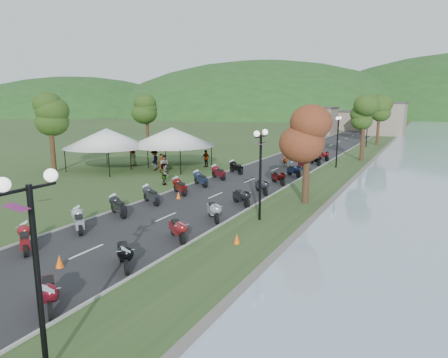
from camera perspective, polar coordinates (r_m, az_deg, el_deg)
The scene contains 14 objects.
road at distance 44.57m, azimuth 9.94°, elevation 2.50°, with size 7.00×120.00×0.02m, color #262628.
hills_backdrop at distance 202.60m, azimuth 23.94°, elevation 8.40°, with size 360.00×120.00×76.00m, color #285621, non-canonical shape.
far_building at distance 88.47m, azimuth 17.69°, elevation 8.02°, with size 18.00×16.00×5.00m, color gray.
moto_row_left at distance 22.91m, azimuth -17.31°, elevation -4.71°, with size 2.60×36.41×1.10m, color #331411, non-canonical shape.
moto_row_right at distance 25.61m, azimuth 2.33°, elevation -2.54°, with size 2.60×46.14×1.10m, color #331411, non-canonical shape.
streetlamp_near at distance 10.57m, azimuth -25.03°, elevation -12.95°, with size 1.40×1.40×5.00m, color black, non-canonical shape.
vendor_tent_main at distance 39.99m, azimuth -7.43°, elevation 4.47°, with size 5.74×5.74×4.00m, color white, non-canonical shape.
vendor_tent_side at distance 39.90m, azimuth -16.34°, elevation 4.10°, with size 5.42×5.42×4.00m, color white, non-canonical shape.
tree_park_left at distance 40.04m, azimuth -23.54°, elevation 7.19°, with size 3.22×3.22×8.93m, color #32531A, non-canonical shape.
tree_lakeside at distance 26.12m, azimuth 11.81°, elevation 4.71°, with size 2.72×2.72×7.57m, color #32531A, non-canonical shape.
pedestrian_a at distance 37.58m, azimuth -8.83°, elevation 0.92°, with size 0.64×0.47×1.76m, color slate.
pedestrian_b at distance 36.91m, azimuth -8.49°, elevation 0.74°, with size 0.86×0.47×1.77m, color slate.
pedestrian_c at distance 38.94m, azimuth -9.84°, elevation 1.24°, with size 1.28×0.53×1.98m, color slate.
traffic_cone_near at distance 17.65m, azimuth -22.45°, elevation -10.84°, with size 0.34×0.34×0.54m, color #F2590C.
Camera 1 is at (13.15, -2.06, 6.64)m, focal length 32.00 mm.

